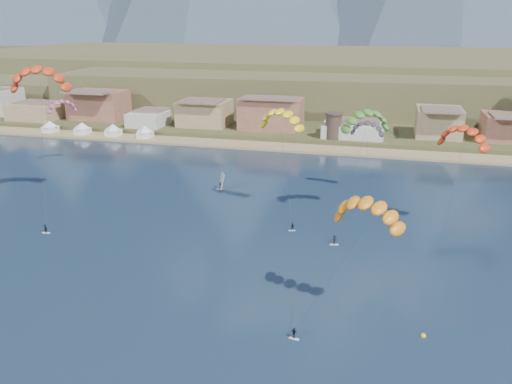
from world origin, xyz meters
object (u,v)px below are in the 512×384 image
Objects in this scene: kitesurfer_red at (39,74)px; buoy at (423,336)px; watchtower at (334,125)px; kitesurfer_yellow at (281,116)px; kitesurfer_green at (366,118)px; windsurfer at (221,184)px; kitesurfer_orange at (368,207)px.

kitesurfer_red is 47.18× the size of buoy.
watchtower is 66.46m from kitesurfer_yellow.
kitesurfer_yellow reaches higher than watchtower.
kitesurfer_yellow is 16.86m from kitesurfer_green.
watchtower is 0.36× the size of kitesurfer_yellow.
watchtower is 12.28× the size of buoy.
windsurfer is 5.80× the size of buoy.
kitesurfer_red is 87.96m from buoy.
windsurfer reaches higher than buoy.
kitesurfer_yellow is 0.94× the size of kitesurfer_green.
kitesurfer_yellow is 28.05m from windsurfer.
watchtower is at bearing 86.39° from kitesurfer_yellow.
kitesurfer_red is 1.66× the size of kitesurfer_orange.
buoy is at bearing -77.41° from watchtower.
kitesurfer_green is (16.83, -0.96, 0.58)m from kitesurfer_yellow.
windsurfer is 68.17m from buoy.
kitesurfer_red is at bearing 156.56° from kitesurfer_orange.
kitesurfer_green reaches higher than kitesurfer_orange.
buoy is (76.80, -32.18, -28.34)m from kitesurfer_red.
kitesurfer_yellow is at bearing -33.63° from windsurfer.
kitesurfer_green is (12.74, -65.76, 14.79)m from watchtower.
kitesurfer_green is 35.86× the size of buoy.
kitesurfer_red is 46.45m from windsurfer.
kitesurfer_orange is 28.43× the size of buoy.
kitesurfer_yellow reaches higher than kitesurfer_orange.
kitesurfer_orange is at bearing -63.00° from kitesurfer_yellow.
kitesurfer_green reaches higher than kitesurfer_yellow.
kitesurfer_orange is at bearing -53.59° from windsurfer.
kitesurfer_orange is 62.89m from windsurfer.
watchtower is at bearing 98.42° from kitesurfer_orange.
buoy is at bearing -49.21° from windsurfer.
kitesurfer_yellow reaches higher than buoy.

